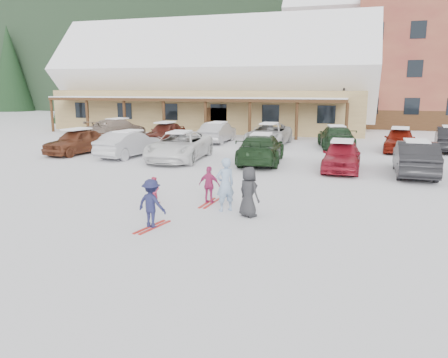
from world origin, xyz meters
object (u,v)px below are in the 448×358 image
(child_magenta, at_px, (209,185))
(parked_car_1, at_px, (129,144))
(bystander_dark, at_px, (249,192))
(parked_car_4, at_px, (342,156))
(adult_skier, at_px, (225,185))
(parked_car_3, at_px, (261,149))
(parked_car_7, at_px, (118,129))
(parked_car_11, at_px, (336,137))
(toddler_red, at_px, (154,190))
(child_navy, at_px, (152,204))
(parked_car_5, at_px, (415,158))
(parked_car_8, at_px, (165,132))
(parked_car_12, at_px, (399,140))
(parked_car_10, at_px, (269,134))
(parked_car_0, at_px, (77,141))
(day_lodge, at_px, (212,87))
(parked_car_2, at_px, (180,146))
(lamp_post, at_px, (344,95))
(parked_car_9, at_px, (218,132))

(child_magenta, distance_m, parked_car_1, 11.33)
(bystander_dark, relative_size, parked_car_4, 0.37)
(adult_skier, distance_m, parked_car_3, 9.17)
(parked_car_7, relative_size, parked_car_11, 1.08)
(parked_car_1, bearing_deg, adult_skier, 140.40)
(toddler_red, height_order, child_navy, child_navy)
(parked_car_3, bearing_deg, parked_car_5, 166.13)
(child_navy, bearing_deg, parked_car_5, -115.90)
(parked_car_8, xyz_separation_m, parked_car_12, (15.65, -0.10, 0.01))
(parked_car_10, distance_m, parked_car_11, 4.46)
(parked_car_0, relative_size, parked_car_1, 0.97)
(day_lodge, height_order, bystander_dark, day_lodge)
(parked_car_2, bearing_deg, parked_car_8, 116.00)
(lamp_post, height_order, parked_car_4, lamp_post)
(day_lodge, bearing_deg, adult_skier, -70.90)
(toddler_red, xyz_separation_m, parked_car_1, (-5.80, 8.83, 0.28))
(parked_car_0, xyz_separation_m, parked_car_4, (15.22, -0.99, -0.02))
(parked_car_0, relative_size, parked_car_12, 1.01)
(parked_car_3, bearing_deg, parked_car_10, -87.25)
(child_magenta, height_order, parked_car_4, parked_car_4)
(child_navy, xyz_separation_m, parked_car_4, (4.79, 10.45, 0.02))
(parked_car_0, height_order, parked_car_5, parked_car_5)
(toddler_red, distance_m, parked_car_4, 9.95)
(toddler_red, distance_m, parked_car_5, 11.99)
(parked_car_4, distance_m, parked_car_11, 7.94)
(adult_skier, height_order, parked_car_2, adult_skier)
(parked_car_9, bearing_deg, parked_car_5, 144.58)
(parked_car_1, relative_size, parked_car_10, 0.83)
(parked_car_11, height_order, parked_car_12, parked_car_12)
(day_lodge, relative_size, adult_skier, 16.84)
(child_magenta, distance_m, parked_car_3, 8.43)
(adult_skier, bearing_deg, bystander_dark, 113.39)
(adult_skier, xyz_separation_m, parked_car_1, (-8.42, 9.07, -0.13))
(parked_car_7, distance_m, parked_car_12, 19.92)
(parked_car_8, relative_size, parked_car_12, 0.99)
(child_navy, distance_m, child_magenta, 3.02)
(parked_car_10, height_order, parked_car_11, parked_car_10)
(child_magenta, xyz_separation_m, bystander_dark, (1.63, -1.10, 0.13))
(child_navy, xyz_separation_m, parked_car_3, (0.70, 11.37, 0.06))
(child_navy, bearing_deg, adult_skier, -111.77)
(parked_car_8, relative_size, parked_car_10, 0.79)
(parked_car_10, height_order, parked_car_12, parked_car_10)
(parked_car_1, bearing_deg, parked_car_10, -125.09)
(parked_car_5, bearing_deg, parked_car_3, -7.61)
(parked_car_4, bearing_deg, child_navy, -113.52)
(lamp_post, xyz_separation_m, parked_car_4, (0.52, -15.90, -2.59))
(parked_car_0, bearing_deg, lamp_post, 54.54)
(lamp_post, relative_size, parked_car_12, 1.35)
(parked_car_11, bearing_deg, parked_car_0, 15.49)
(parked_car_0, relative_size, parked_car_10, 0.81)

